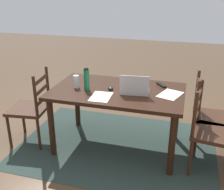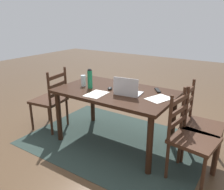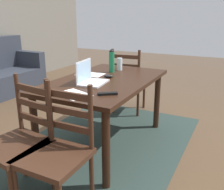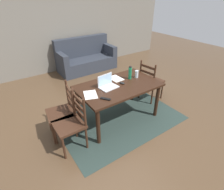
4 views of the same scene
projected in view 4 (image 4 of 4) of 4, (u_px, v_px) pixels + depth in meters
The scene contains 15 objects.
ground_plane at pixel (118, 117), 3.65m from camera, with size 14.00×14.00×0.00m, color brown.
area_rug at pixel (118, 117), 3.65m from camera, with size 2.38×1.69×0.01m, color #283833.
wall_back at pixel (55, 26), 5.19m from camera, with size 8.00×0.12×2.70m, color slate.
dining_table at pixel (118, 89), 3.32m from camera, with size 1.52×0.92×0.75m.
chair_left_near at pixel (71, 123), 2.78m from camera, with size 0.44×0.44×0.95m.
chair_left_far at pixel (63, 112), 3.03m from camera, with size 0.50×0.50×0.95m.
chair_right_far at pixel (151, 81), 4.06m from camera, with size 0.49×0.49×0.95m.
couch at pixel (86, 59), 5.70m from camera, with size 1.80×0.80×1.00m.
laptop at pixel (107, 84), 3.18m from camera, with size 0.34×0.26×0.23m.
water_bottle at pixel (130, 72), 3.43m from camera, with size 0.06×0.06×0.27m.
drinking_glass at pixel (137, 74), 3.51m from camera, with size 0.07×0.07×0.15m, color silver.
computer_mouse at pixel (122, 83), 3.30m from camera, with size 0.06×0.10×0.03m, color black.
tv_remote at pixel (105, 99), 2.84m from camera, with size 0.04×0.17×0.02m, color black.
paper_stack_left at pixel (90, 95), 2.97m from camera, with size 0.21×0.30×0.00m, color white.
paper_stack_right at pixel (116, 78), 3.51m from camera, with size 0.21×0.30×0.00m, color white.
Camera 4 is at (-1.75, -2.33, 2.26)m, focal length 28.46 mm.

